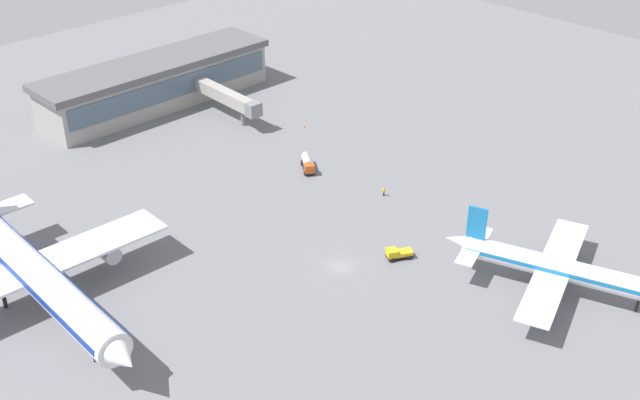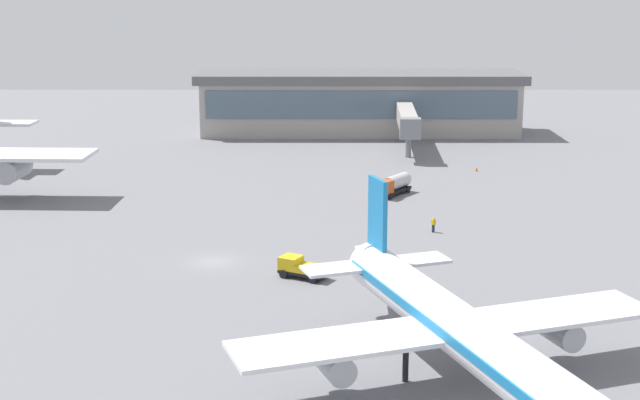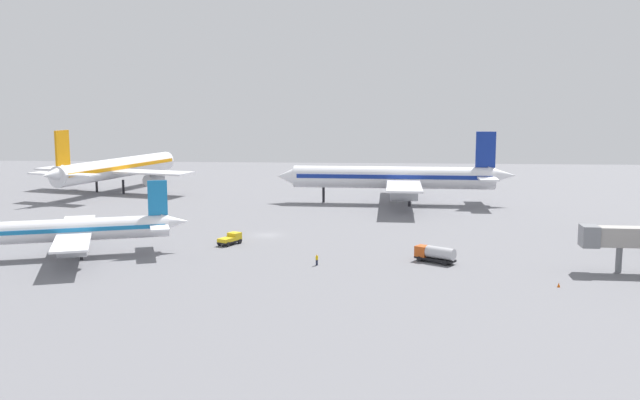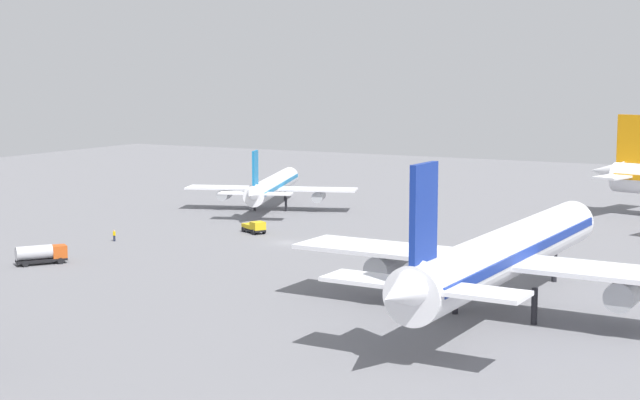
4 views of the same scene
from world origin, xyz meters
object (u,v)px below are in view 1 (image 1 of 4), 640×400
fuel_truck (308,163)px  pushback_tractor (398,253)px  airplane_at_gate (34,272)px  safety_cone_near_gate (304,127)px  airplane_taxiing (562,269)px  ground_crew_worker (384,192)px

fuel_truck → pushback_tractor: fuel_truck is taller
airplane_at_gate → safety_cone_near_gate: (-73.33, -18.89, -5.91)m
airplane_at_gate → fuel_truck: airplane_at_gate is taller
airplane_taxiing → pushback_tractor: (11.12, -23.75, -3.27)m
fuel_truck → pushback_tractor: 35.43m
airplane_taxiing → ground_crew_worker: 39.82m
airplane_at_gate → pushback_tractor: bearing=60.6°
airplane_taxiing → safety_cone_near_gate: (-13.13, -72.44, -3.94)m
fuel_truck → pushback_tractor: (11.11, 33.64, -0.42)m
ground_crew_worker → airplane_at_gate: bearing=-74.1°
airplane_taxiing → ground_crew_worker: size_ratio=22.20×
pushback_tractor → ground_crew_worker: pushback_tractor is taller
airplane_taxiing → ground_crew_worker: (-3.05, -39.56, -3.39)m
airplane_taxiing → pushback_tractor: size_ratio=7.77×
airplane_taxiing → fuel_truck: 57.47m
airplane_at_gate → pushback_tractor: airplane_at_gate is taller
airplane_taxiing → safety_cone_near_gate: bearing=150.1°
pushback_tractor → ground_crew_worker: (-14.17, -15.81, -0.12)m
fuel_truck → ground_crew_worker: size_ratio=3.75×
pushback_tractor → fuel_truck: bearing=-79.4°
airplane_at_gate → fuel_truck: 60.50m
airplane_at_gate → pushback_tractor: 57.65m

